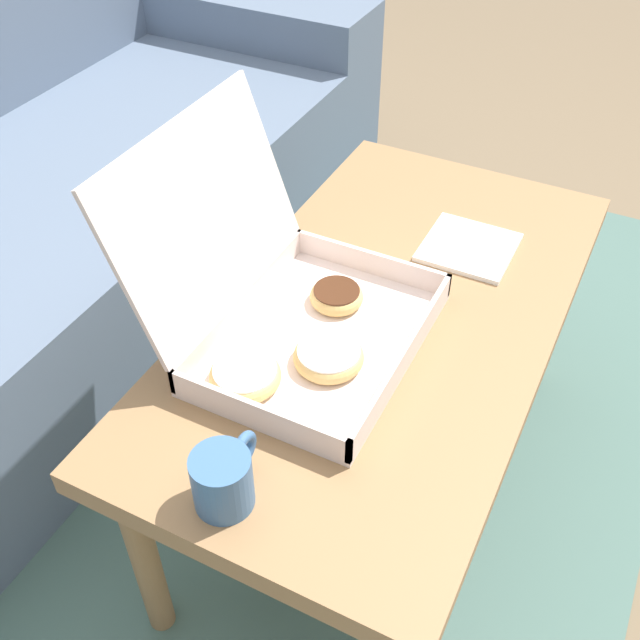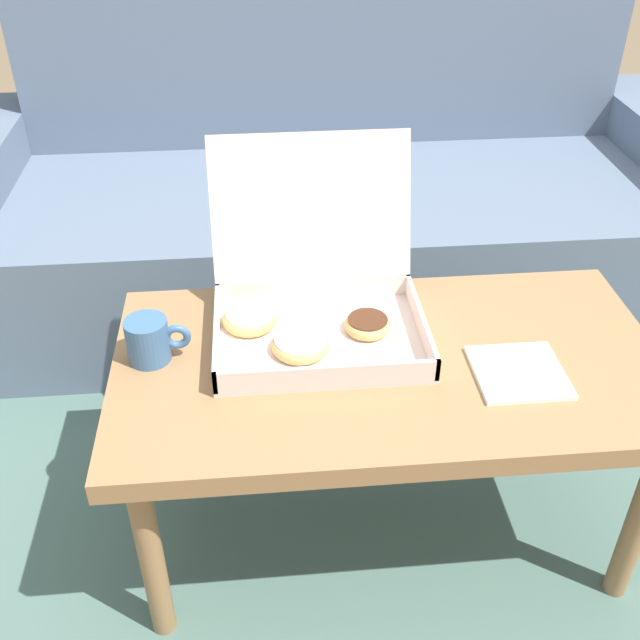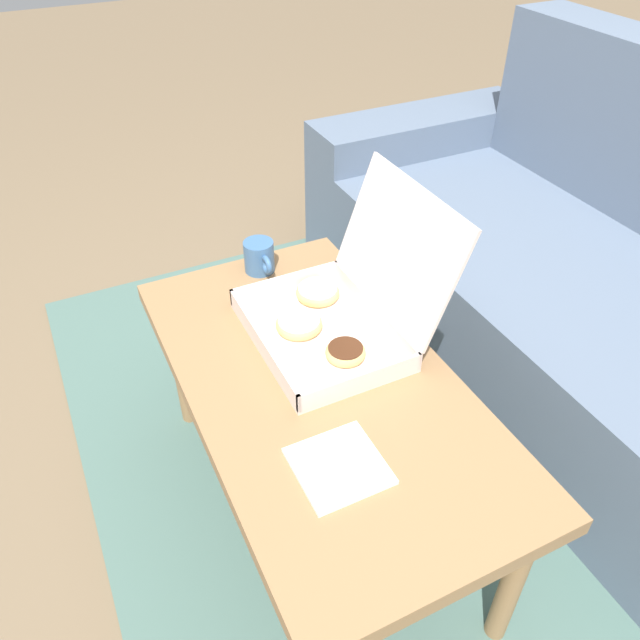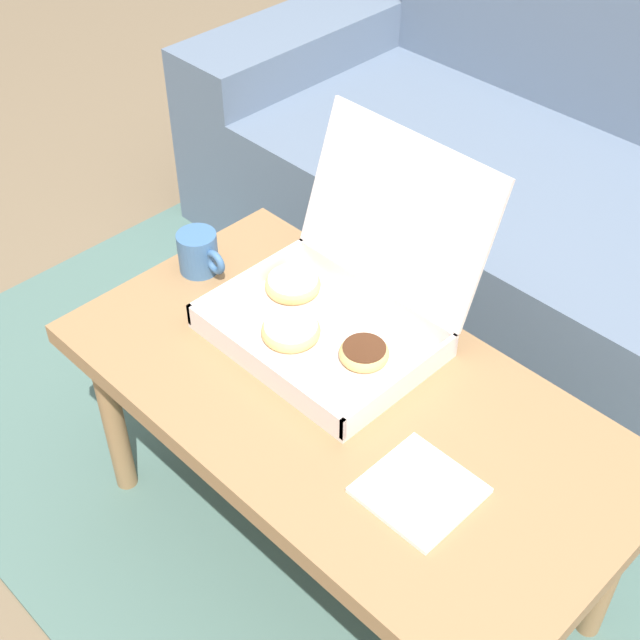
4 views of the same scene
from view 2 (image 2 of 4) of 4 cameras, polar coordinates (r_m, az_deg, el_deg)
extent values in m
plane|color=#756047|center=(1.78, 3.72, -11.88)|extent=(12.00, 12.00, 0.00)
cube|color=#4C6B60|center=(1.99, 2.47, -5.48)|extent=(2.39, 1.92, 0.01)
cube|color=slate|center=(2.18, 1.32, 5.00)|extent=(1.79, 0.66, 0.41)
cube|color=slate|center=(2.47, 0.25, 14.96)|extent=(1.79, 0.20, 0.89)
cube|color=#997047|center=(1.38, 5.25, -3.55)|extent=(1.00, 0.53, 0.04)
cylinder|color=#997047|center=(1.40, -12.72, -17.27)|extent=(0.04, 0.04, 0.42)
cylinder|color=#997047|center=(1.53, 23.09, -13.91)|extent=(0.04, 0.04, 0.42)
cylinder|color=#997047|center=(1.68, -11.46, -6.15)|extent=(0.04, 0.04, 0.42)
cylinder|color=#997047|center=(1.79, 17.77, -4.26)|extent=(0.04, 0.04, 0.42)
cube|color=silver|center=(1.39, 0.00, -1.55)|extent=(0.39, 0.28, 0.01)
cube|color=silver|center=(1.27, 0.57, -4.32)|extent=(0.39, 0.01, 0.04)
cube|color=silver|center=(1.49, -0.49, 2.38)|extent=(0.39, 0.01, 0.04)
cube|color=silver|center=(1.38, -7.88, -1.12)|extent=(0.01, 0.28, 0.04)
cube|color=silver|center=(1.41, 7.72, -0.28)|extent=(0.01, 0.28, 0.04)
cube|color=silver|center=(1.46, -0.69, 8.59)|extent=(0.39, 0.10, 0.27)
torus|color=#E0B266|center=(1.41, 3.65, -0.37)|extent=(0.09, 0.09, 0.03)
cylinder|color=#472614|center=(1.40, 3.66, -0.11)|extent=(0.08, 0.08, 0.01)
torus|color=#E0B266|center=(1.35, -1.50, -1.89)|extent=(0.11, 0.11, 0.03)
cylinder|color=white|center=(1.35, -1.51, -1.62)|extent=(0.09, 0.09, 0.01)
torus|color=#E0B266|center=(1.43, -5.36, 0.10)|extent=(0.11, 0.11, 0.03)
cylinder|color=white|center=(1.42, -5.38, 0.38)|extent=(0.09, 0.09, 0.01)
cylinder|color=#3D6693|center=(1.37, -12.99, -1.51)|extent=(0.08, 0.08, 0.08)
torus|color=#3D6693|center=(1.36, -10.85, -1.26)|extent=(0.05, 0.01, 0.05)
cube|color=white|center=(1.36, 14.90, -3.88)|extent=(0.16, 0.16, 0.01)
camera|label=1|loc=(0.98, -51.21, 21.60)|focal=42.00mm
camera|label=3|loc=(1.25, 60.44, 22.91)|focal=35.00mm
camera|label=4|loc=(1.00, 78.74, 24.87)|focal=50.00mm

